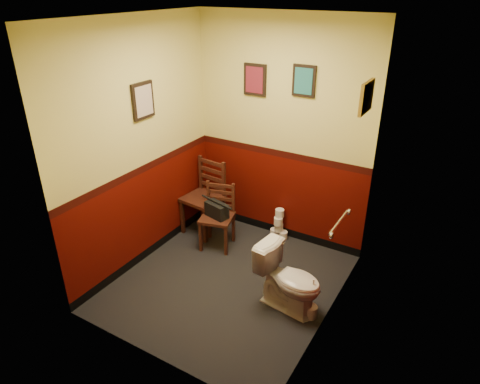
% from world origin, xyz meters
% --- Properties ---
extents(floor, '(2.20, 2.40, 0.00)m').
position_xyz_m(floor, '(0.00, 0.00, 0.00)').
color(floor, black).
rests_on(floor, ground).
extents(ceiling, '(2.20, 2.40, 0.00)m').
position_xyz_m(ceiling, '(0.00, 0.00, 2.70)').
color(ceiling, silver).
rests_on(ceiling, ground).
extents(wall_back, '(2.20, 0.00, 2.70)m').
position_xyz_m(wall_back, '(0.00, 1.20, 1.35)').
color(wall_back, '#4A0904').
rests_on(wall_back, ground).
extents(wall_front, '(2.20, 0.00, 2.70)m').
position_xyz_m(wall_front, '(0.00, -1.20, 1.35)').
color(wall_front, '#4A0904').
rests_on(wall_front, ground).
extents(wall_left, '(0.00, 2.40, 2.70)m').
position_xyz_m(wall_left, '(-1.10, 0.00, 1.35)').
color(wall_left, '#4A0904').
rests_on(wall_left, ground).
extents(wall_right, '(0.00, 2.40, 2.70)m').
position_xyz_m(wall_right, '(1.10, 0.00, 1.35)').
color(wall_right, '#4A0904').
rests_on(wall_right, ground).
extents(grab_bar, '(0.05, 0.56, 0.06)m').
position_xyz_m(grab_bar, '(1.07, 0.25, 0.95)').
color(grab_bar, silver).
rests_on(grab_bar, wall_right).
extents(framed_print_back_a, '(0.28, 0.04, 0.36)m').
position_xyz_m(framed_print_back_a, '(-0.35, 1.18, 1.95)').
color(framed_print_back_a, black).
rests_on(framed_print_back_a, wall_back).
extents(framed_print_back_b, '(0.26, 0.04, 0.34)m').
position_xyz_m(framed_print_back_b, '(0.25, 1.18, 2.00)').
color(framed_print_back_b, black).
rests_on(framed_print_back_b, wall_back).
extents(framed_print_left, '(0.04, 0.30, 0.38)m').
position_xyz_m(framed_print_left, '(-1.08, 0.10, 1.85)').
color(framed_print_left, black).
rests_on(framed_print_left, wall_left).
extents(framed_print_right, '(0.04, 0.34, 0.28)m').
position_xyz_m(framed_print_right, '(1.08, 0.60, 2.05)').
color(framed_print_right, olive).
rests_on(framed_print_right, wall_right).
extents(toilet, '(0.72, 0.46, 0.66)m').
position_xyz_m(toilet, '(0.72, -0.02, 0.33)').
color(toilet, white).
rests_on(toilet, floor).
extents(toilet_brush, '(0.13, 0.13, 0.45)m').
position_xyz_m(toilet_brush, '(0.97, -0.04, 0.07)').
color(toilet_brush, silver).
rests_on(toilet_brush, floor).
extents(chair_left, '(0.49, 0.49, 0.96)m').
position_xyz_m(chair_left, '(-0.85, 0.80, 0.48)').
color(chair_left, '#4E2317').
rests_on(chair_left, floor).
extents(chair_right, '(0.46, 0.46, 0.80)m').
position_xyz_m(chair_right, '(-0.51, 0.58, 0.40)').
color(chair_right, '#4E2317').
rests_on(chair_right, floor).
extents(handbag, '(0.31, 0.21, 0.21)m').
position_xyz_m(handbag, '(-0.50, 0.55, 0.51)').
color(handbag, black).
rests_on(handbag, chair_right).
extents(tp_stack, '(0.23, 0.14, 0.41)m').
position_xyz_m(tp_stack, '(0.07, 1.10, 0.17)').
color(tp_stack, silver).
rests_on(tp_stack, floor).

